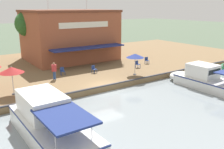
{
  "coord_description": "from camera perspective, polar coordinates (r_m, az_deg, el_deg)",
  "views": [
    {
      "loc": [
        18.44,
        -12.19,
        7.74
      ],
      "look_at": [
        -1.0,
        1.17,
        1.3
      ],
      "focal_mm": 40.0,
      "sensor_mm": 36.0,
      "label": 1
    }
  ],
  "objects": [
    {
      "name": "motorboat_mid_row",
      "position": [
        25.91,
        20.52,
        -1.18
      ],
      "size": [
        8.82,
        2.85,
        2.26
      ],
      "color": "silver",
      "rests_on": "river_water"
    },
    {
      "name": "patio_umbrella_far_corner",
      "position": [
        26.7,
        5.32,
        4.31
      ],
      "size": [
        1.92,
        1.92,
        2.35
      ],
      "color": "#B7B7B7",
      "rests_on": "quay_deck"
    },
    {
      "name": "patio_umbrella_mid_patio_left",
      "position": [
        22.04,
        -22.0,
        0.98
      ],
      "size": [
        2.01,
        2.01,
        2.42
      ],
      "color": "#B7B7B7",
      "rests_on": "quay_deck"
    },
    {
      "name": "quay_edge_fender",
      "position": [
        23.29,
        -1.13,
        -2.45
      ],
      "size": [
        0.2,
        50.4,
        0.1
      ],
      "primitive_type": "cube",
      "color": "#2D2D33",
      "rests_on": "quay_deck"
    },
    {
      "name": "cafe_chair_mid_patio",
      "position": [
        30.23,
        5.84,
        2.45
      ],
      "size": [
        0.48,
        0.48,
        0.85
      ],
      "color": "navy",
      "rests_on": "quay_deck"
    },
    {
      "name": "cafe_chair_beside_entrance",
      "position": [
        32.53,
        7.93,
        3.3
      ],
      "size": [
        0.54,
        0.54,
        0.85
      ],
      "color": "navy",
      "rests_on": "quay_deck"
    },
    {
      "name": "ground_plane",
      "position": [
        23.42,
        -0.98,
        -4.03
      ],
      "size": [
        220.0,
        220.0,
        0.0
      ],
      "primitive_type": "plane",
      "color": "#4C5B47"
    },
    {
      "name": "motorboat_far_downstream",
      "position": [
        16.05,
        -14.92,
        -10.02
      ],
      "size": [
        9.38,
        2.97,
        2.55
      ],
      "color": "white",
      "rests_on": "river_water"
    },
    {
      "name": "waterfront_restaurant",
      "position": [
        35.4,
        -9.67,
        8.93
      ],
      "size": [
        10.8,
        11.48,
        8.7
      ],
      "color": "brown",
      "rests_on": "quay_deck"
    },
    {
      "name": "tree_behind_restaurant",
      "position": [
        35.74,
        -18.79,
        10.66
      ],
      "size": [
        3.57,
        3.4,
        6.59
      ],
      "color": "brown",
      "rests_on": "quay_deck"
    },
    {
      "name": "quay_deck",
      "position": [
        32.72,
        -11.7,
        1.8
      ],
      "size": [
        22.0,
        56.0,
        0.6
      ],
      "primitive_type": "cube",
      "color": "brown",
      "rests_on": "ground"
    },
    {
      "name": "cafe_chair_facing_river",
      "position": [
        27.76,
        -4.16,
        1.34
      ],
      "size": [
        0.5,
        0.5,
        0.85
      ],
      "color": "navy",
      "rests_on": "quay_deck"
    },
    {
      "name": "person_near_entrance",
      "position": [
        25.72,
        -13.1,
        1.28
      ],
      "size": [
        0.49,
        0.49,
        1.74
      ],
      "color": "#2D5193",
      "rests_on": "quay_deck"
    },
    {
      "name": "cafe_chair_under_first_umbrella",
      "position": [
        27.34,
        -11.27,
        0.86
      ],
      "size": [
        0.49,
        0.49,
        0.85
      ],
      "color": "navy",
      "rests_on": "quay_deck"
    }
  ]
}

